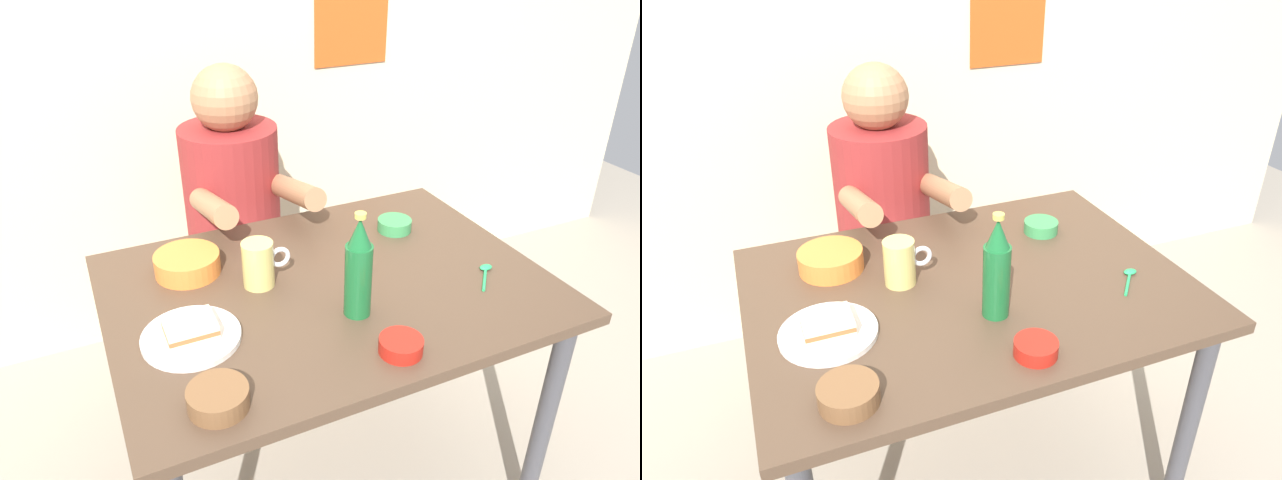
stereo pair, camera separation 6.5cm
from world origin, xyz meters
The scene contains 14 objects.
ground_plane centered at (0.00, 0.00, 0.00)m, with size 6.00×6.00×0.00m, color gray.
wall_back centered at (0.00, 1.05, 1.30)m, with size 4.40×0.09×2.60m.
dining_table centered at (0.00, 0.00, 0.65)m, with size 1.10×0.80×0.74m.
stool centered at (-0.06, 0.63, 0.35)m, with size 0.34×0.34×0.45m.
person_seated centered at (-0.06, 0.62, 0.77)m, with size 0.33×0.56×0.72m.
plate_orange centered at (-0.37, -0.08, 0.75)m, with size 0.22×0.22×0.01m, color silver.
sandwich centered at (-0.37, -0.08, 0.77)m, with size 0.11×0.09×0.04m.
beer_mug centered at (-0.16, 0.07, 0.80)m, with size 0.13×0.08×0.12m.
beer_bottle centered at (0.01, -0.14, 0.86)m, with size 0.06×0.06×0.26m.
soup_bowl_orange centered at (-0.31, 0.20, 0.77)m, with size 0.17×0.17×0.05m.
condiment_bowl_brown centered at (-0.37, -0.30, 0.76)m, with size 0.12×0.12×0.04m.
sambal_bowl_red centered at (0.02, -0.31, 0.76)m, with size 0.10×0.10×0.03m.
dip_bowl_green centered at (0.30, 0.18, 0.76)m, with size 0.10×0.10×0.03m.
spoon centered at (0.39, -0.13, 0.75)m, with size 0.09×0.10×0.01m.
Camera 1 is at (-0.54, -1.12, 1.56)m, focal length 32.80 mm.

